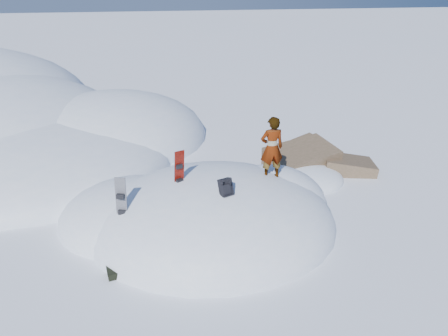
{
  "coord_description": "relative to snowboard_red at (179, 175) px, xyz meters",
  "views": [
    {
      "loc": [
        -1.13,
        -10.5,
        6.82
      ],
      "look_at": [
        0.35,
        0.3,
        1.65
      ],
      "focal_mm": 35.0,
      "sensor_mm": 36.0,
      "label": 1
    }
  ],
  "objects": [
    {
      "name": "gear_pile",
      "position": [
        -1.51,
        -1.89,
        -1.51
      ],
      "size": [
        0.85,
        0.65,
        0.22
      ],
      "rotation": [
        0.0,
        0.0,
        0.23
      ],
      "color": "black",
      "rests_on": "ground"
    },
    {
      "name": "snowboard_dark",
      "position": [
        -1.51,
        -0.75,
        -0.4
      ],
      "size": [
        0.33,
        0.27,
        1.52
      ],
      "rotation": [
        0.0,
        0.0,
        -0.28
      ],
      "color": "black",
      "rests_on": "snow_mound"
    },
    {
      "name": "snowboard_red",
      "position": [
        0.0,
        0.0,
        0.0
      ],
      "size": [
        0.34,
        0.3,
        1.48
      ],
      "rotation": [
        0.0,
        0.0,
        0.43
      ],
      "color": "#B81609",
      "rests_on": "snow_mound"
    },
    {
      "name": "person",
      "position": [
        2.6,
        0.3,
        0.51
      ],
      "size": [
        0.71,
        0.5,
        1.83
      ],
      "primitive_type": "imported",
      "rotation": [
        0.0,
        0.0,
        3.24
      ],
      "color": "slate",
      "rests_on": "snow_mound"
    },
    {
      "name": "backpack",
      "position": [
        1.14,
        -0.91,
        0.01
      ],
      "size": [
        0.42,
        0.48,
        0.53
      ],
      "rotation": [
        0.0,
        0.0,
        0.4
      ],
      "color": "black",
      "rests_on": "snow_mound"
    },
    {
      "name": "snow_mound",
      "position": [
        0.73,
        0.13,
        -1.62
      ],
      "size": [
        8.0,
        6.0,
        3.0
      ],
      "color": "white",
      "rests_on": "ground"
    },
    {
      "name": "rock_outcrop",
      "position": [
        4.62,
        2.9,
        -1.6
      ],
      "size": [
        4.68,
        4.41,
        1.68
      ],
      "color": "brown",
      "rests_on": "ground"
    },
    {
      "name": "ground",
      "position": [
        0.9,
        -0.11,
        -1.62
      ],
      "size": [
        120.0,
        120.0,
        0.0
      ],
      "primitive_type": "plane",
      "color": "white",
      "rests_on": "ground"
    }
  ]
}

